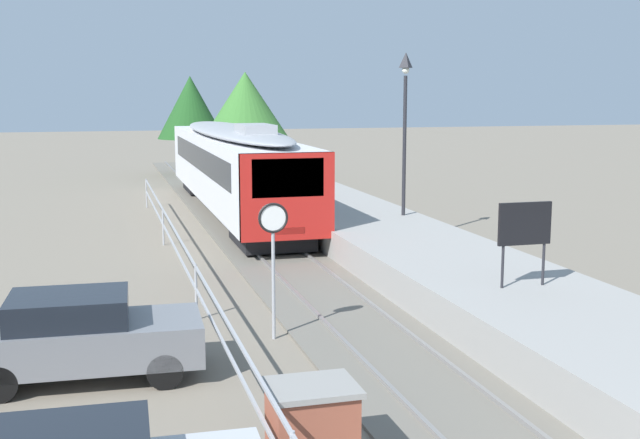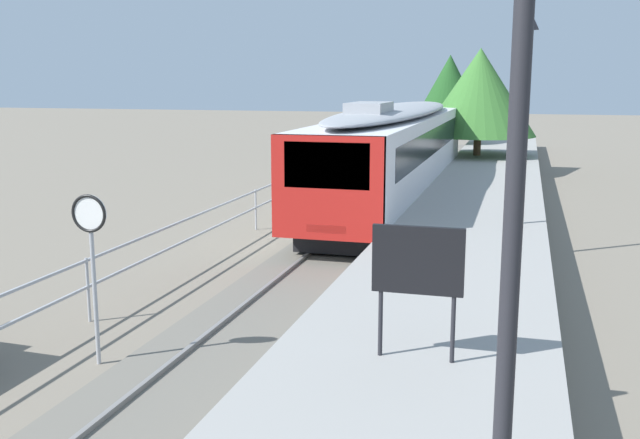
{
  "view_description": "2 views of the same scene",
  "coord_description": "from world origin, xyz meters",
  "px_view_note": "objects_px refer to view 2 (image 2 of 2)",
  "views": [
    {
      "loc": [
        -5.24,
        -5.12,
        4.96
      ],
      "look_at": [
        0.4,
        15.14,
        1.6
      ],
      "focal_mm": 44.74,
      "sensor_mm": 36.0,
      "label": 1
    },
    {
      "loc": [
        4.55,
        0.38,
        4.56
      ],
      "look_at": [
        0.4,
        15.14,
        1.6
      ],
      "focal_mm": 40.87,
      "sensor_mm": 36.0,
      "label": 2
    }
  ],
  "objects_px": {
    "commuter_train": "(396,146)",
    "platform_notice_board": "(418,265)",
    "speed_limit_sign": "(91,237)",
    "platform_lamp_near_end": "(521,68)",
    "platform_lamp_mid_platform": "(526,77)"
  },
  "relations": [
    {
      "from": "platform_notice_board",
      "to": "speed_limit_sign",
      "type": "bearing_deg",
      "value": 173.33
    },
    {
      "from": "platform_lamp_near_end",
      "to": "commuter_train",
      "type": "bearing_deg",
      "value": 101.6
    },
    {
      "from": "commuter_train",
      "to": "speed_limit_sign",
      "type": "height_order",
      "value": "commuter_train"
    },
    {
      "from": "platform_lamp_near_end",
      "to": "speed_limit_sign",
      "type": "distance_m",
      "value": 8.73
    },
    {
      "from": "commuter_train",
      "to": "platform_lamp_near_end",
      "type": "distance_m",
      "value": 22.55
    },
    {
      "from": "platform_notice_board",
      "to": "speed_limit_sign",
      "type": "distance_m",
      "value": 5.28
    },
    {
      "from": "platform_lamp_near_end",
      "to": "platform_notice_board",
      "type": "distance_m",
      "value": 5.43
    },
    {
      "from": "platform_notice_board",
      "to": "platform_lamp_near_end",
      "type": "bearing_deg",
      "value": -75.52
    },
    {
      "from": "platform_lamp_near_end",
      "to": "platform_lamp_mid_platform",
      "type": "distance_m",
      "value": 14.65
    },
    {
      "from": "platform_lamp_near_end",
      "to": "platform_lamp_mid_platform",
      "type": "height_order",
      "value": "same"
    },
    {
      "from": "speed_limit_sign",
      "to": "commuter_train",
      "type": "bearing_deg",
      "value": 83.3
    },
    {
      "from": "commuter_train",
      "to": "platform_notice_board",
      "type": "distance_m",
      "value": 17.56
    },
    {
      "from": "platform_lamp_near_end",
      "to": "platform_notice_board",
      "type": "height_order",
      "value": "platform_lamp_near_end"
    },
    {
      "from": "platform_lamp_near_end",
      "to": "platform_lamp_mid_platform",
      "type": "xyz_separation_m",
      "value": [
        0.0,
        14.65,
        0.0
      ]
    },
    {
      "from": "platform_notice_board",
      "to": "speed_limit_sign",
      "type": "relative_size",
      "value": 0.64
    }
  ]
}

